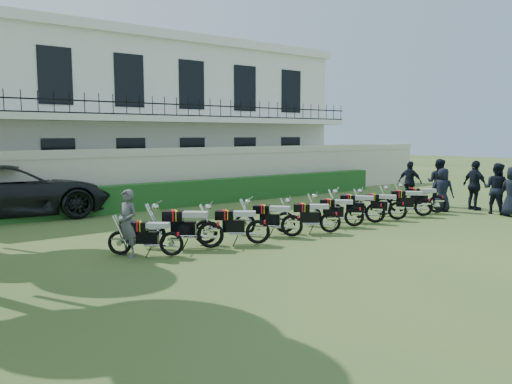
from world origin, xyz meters
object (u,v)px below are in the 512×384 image
(officer_5, at_px, (410,182))
(motorcycle_2, at_px, (258,226))
(motorcycle_4, at_px, (330,217))
(motorcycle_8, at_px, (424,203))
(motorcycle_3, at_px, (292,220))
(officer_3, at_px, (443,190))
(officer_2, at_px, (475,185))
(officer_4, at_px, (438,183))
(suv, at_px, (9,191))
(motorcycle_6, at_px, (375,208))
(inspector, at_px, (128,223))
(motorcycle_5, at_px, (354,212))
(motorcycle_7, at_px, (398,206))
(motorcycle_9, at_px, (437,200))
(officer_1, at_px, (496,189))
(motorcycle_1, at_px, (210,228))
(motorcycle_0, at_px, (171,238))

(officer_5, bearing_deg, motorcycle_2, 94.28)
(motorcycle_4, height_order, motorcycle_8, motorcycle_8)
(motorcycle_4, height_order, officer_5, officer_5)
(motorcycle_3, bearing_deg, motorcycle_8, -42.55)
(motorcycle_8, relative_size, officer_3, 0.92)
(officer_2, bearing_deg, officer_4, 21.56)
(suv, bearing_deg, motorcycle_6, -126.94)
(motorcycle_6, bearing_deg, inspector, 137.21)
(motorcycle_5, bearing_deg, motorcycle_7, -47.78)
(motorcycle_3, distance_m, inspector, 4.54)
(officer_5, bearing_deg, motorcycle_9, 135.68)
(motorcycle_5, bearing_deg, motorcycle_6, -45.00)
(motorcycle_8, bearing_deg, officer_1, -68.03)
(motorcycle_4, bearing_deg, motorcycle_1, 121.62)
(motorcycle_6, height_order, motorcycle_7, motorcycle_6)
(motorcycle_3, bearing_deg, motorcycle_5, -41.29)
(motorcycle_9, relative_size, officer_4, 0.79)
(motorcycle_0, bearing_deg, officer_3, -47.16)
(motorcycle_5, xyz_separation_m, officer_3, (5.07, 0.25, 0.33))
(motorcycle_7, relative_size, motorcycle_9, 1.02)
(motorcycle_1, height_order, motorcycle_3, motorcycle_1)
(officer_3, height_order, officer_5, officer_5)
(suv, height_order, officer_4, officer_4)
(motorcycle_7, xyz_separation_m, suv, (-10.16, 8.27, 0.45))
(suv, relative_size, officer_2, 3.56)
(officer_3, bearing_deg, motorcycle_6, 77.57)
(motorcycle_4, xyz_separation_m, motorcycle_5, (1.30, 0.25, -0.00))
(motorcycle_1, bearing_deg, motorcycle_9, -51.21)
(motorcycle_0, relative_size, officer_1, 0.77)
(officer_3, bearing_deg, officer_2, -129.92)
(suv, relative_size, officer_4, 3.55)
(officer_1, relative_size, officer_4, 0.97)
(inspector, bearing_deg, motorcycle_9, 70.40)
(motorcycle_1, relative_size, suv, 0.26)
(motorcycle_1, height_order, motorcycle_6, motorcycle_1)
(motorcycle_4, bearing_deg, motorcycle_7, -48.96)
(motorcycle_4, distance_m, officer_3, 6.40)
(officer_1, bearing_deg, motorcycle_0, 83.36)
(motorcycle_8, distance_m, officer_5, 3.62)
(officer_1, xyz_separation_m, officer_3, (-0.98, 1.53, -0.11))
(motorcycle_9, bearing_deg, motorcycle_2, 136.46)
(motorcycle_2, height_order, officer_2, officer_2)
(motorcycle_3, height_order, motorcycle_5, motorcycle_3)
(officer_4, bearing_deg, motorcycle_1, 83.23)
(motorcycle_0, bearing_deg, motorcycle_3, -48.61)
(officer_2, bearing_deg, inspector, 101.36)
(officer_3, bearing_deg, motorcycle_9, 93.70)
(officer_1, height_order, officer_5, officer_1)
(motorcycle_5, height_order, inspector, inspector)
(motorcycle_8, height_order, inspector, inspector)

